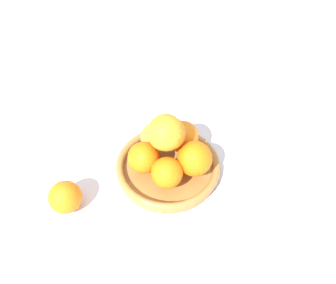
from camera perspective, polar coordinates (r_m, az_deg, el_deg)
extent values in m
plane|color=silver|center=(0.83, 0.00, -4.99)|extent=(4.00, 4.00, 0.00)
cylinder|color=#A57238|center=(0.82, 0.00, -4.68)|extent=(0.25, 0.25, 0.01)
torus|color=#A57238|center=(0.81, 0.00, -3.96)|extent=(0.26, 0.26, 0.02)
sphere|color=orange|center=(0.81, -2.27, 0.84)|extent=(0.07, 0.07, 0.07)
sphere|color=orange|center=(0.77, -4.26, -2.76)|extent=(0.08, 0.08, 0.08)
sphere|color=orange|center=(0.74, -0.18, -5.36)|extent=(0.07, 0.07, 0.07)
sphere|color=orange|center=(0.76, 4.63, -2.90)|extent=(0.08, 0.08, 0.08)
sphere|color=orange|center=(0.81, 2.54, 0.92)|extent=(0.08, 0.08, 0.08)
sphere|color=orange|center=(0.72, -0.40, 1.64)|extent=(0.08, 0.08, 0.08)
sphere|color=orange|center=(0.72, 0.30, 1.35)|extent=(0.08, 0.08, 0.08)
sphere|color=orange|center=(0.77, -17.46, -9.14)|extent=(0.07, 0.07, 0.07)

